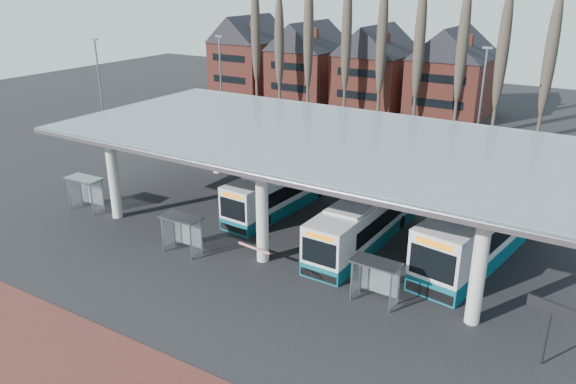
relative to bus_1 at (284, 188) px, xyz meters
The scene contains 15 objects.
ground 10.62m from the bus_1, 71.99° to the right, with size 140.00×140.00×0.00m, color black.
station_canopy 5.71m from the bus_1, 31.63° to the right, with size 32.00×16.00×6.34m.
poplar_row 24.36m from the bus_1, 81.95° to the left, with size 45.10×1.10×14.50m.
townhouse_row 36.50m from the bus_1, 110.18° to the left, with size 36.80×10.30×12.25m.
lamp_post_a 19.41m from the bus_1, 140.87° to the left, with size 0.80×0.16×10.17m.
lamp_post_b 18.89m from the bus_1, 59.95° to the left, with size 0.80×0.16×10.17m.
lamp_post_d 23.42m from the bus_1, behind, with size 0.80×0.16×10.17m.
bus_1 is the anchor object (origin of this frame).
bus_2 7.67m from the bus_1, 17.51° to the right, with size 2.67×11.26×3.11m.
bus_3 13.91m from the bus_1, ahead, with size 4.86×13.50×3.67m.
shelter_0 13.82m from the bus_1, 146.56° to the right, with size 2.64×1.43×2.39m.
shelter_1 9.18m from the bus_1, 98.56° to the right, with size 2.52×1.32×2.31m.
shelter_2 13.38m from the bus_1, 37.80° to the right, with size 2.52×1.34×2.29m.
info_sign_0 20.74m from the bus_1, 26.02° to the right, with size 2.01×0.60×3.04m.
barrier 8.58m from the bus_1, 69.02° to the right, with size 2.29×0.74×1.14m.
Camera 1 is at (16.45, -21.49, 15.42)m, focal length 35.00 mm.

